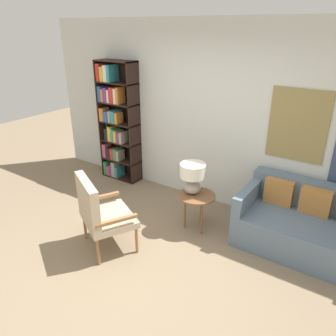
{
  "coord_description": "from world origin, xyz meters",
  "views": [
    {
      "loc": [
        2.02,
        -2.23,
        2.58
      ],
      "look_at": [
        -0.13,
        0.96,
        0.9
      ],
      "focal_mm": 35.0,
      "sensor_mm": 36.0,
      "label": 1
    }
  ],
  "objects_px": {
    "armchair": "(98,210)",
    "table_lamp": "(193,176)",
    "bookshelf": "(116,122)",
    "couch": "(309,226)",
    "side_table": "(196,199)"
  },
  "relations": [
    {
      "from": "armchair",
      "to": "table_lamp",
      "type": "bearing_deg",
      "value": 57.21
    },
    {
      "from": "bookshelf",
      "to": "armchair",
      "type": "bearing_deg",
      "value": -53.88
    },
    {
      "from": "armchair",
      "to": "couch",
      "type": "height_order",
      "value": "armchair"
    },
    {
      "from": "couch",
      "to": "table_lamp",
      "type": "relative_size",
      "value": 3.89
    },
    {
      "from": "table_lamp",
      "to": "armchair",
      "type": "bearing_deg",
      "value": -122.79
    },
    {
      "from": "armchair",
      "to": "couch",
      "type": "relative_size",
      "value": 0.58
    },
    {
      "from": "armchair",
      "to": "bookshelf",
      "type": "bearing_deg",
      "value": 126.12
    },
    {
      "from": "side_table",
      "to": "table_lamp",
      "type": "distance_m",
      "value": 0.32
    },
    {
      "from": "bookshelf",
      "to": "side_table",
      "type": "bearing_deg",
      "value": -18.67
    },
    {
      "from": "armchair",
      "to": "side_table",
      "type": "height_order",
      "value": "armchair"
    },
    {
      "from": "bookshelf",
      "to": "side_table",
      "type": "height_order",
      "value": "bookshelf"
    },
    {
      "from": "bookshelf",
      "to": "table_lamp",
      "type": "relative_size",
      "value": 4.88
    },
    {
      "from": "bookshelf",
      "to": "couch",
      "type": "distance_m",
      "value": 3.47
    },
    {
      "from": "bookshelf",
      "to": "side_table",
      "type": "distance_m",
      "value": 2.21
    },
    {
      "from": "side_table",
      "to": "table_lamp",
      "type": "bearing_deg",
      "value": 171.2
    }
  ]
}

